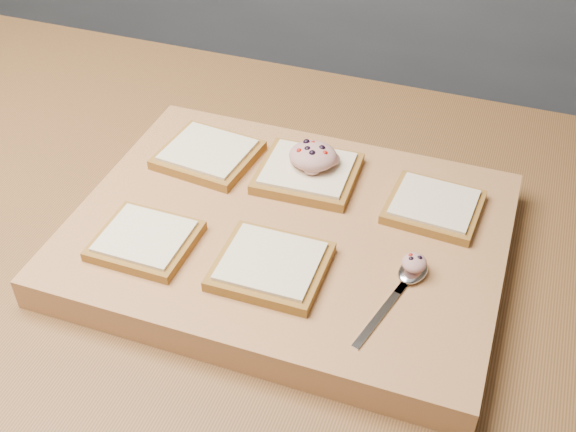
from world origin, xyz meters
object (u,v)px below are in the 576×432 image
at_px(cutting_board, 288,237).
at_px(tuna_salad_dollop, 313,156).
at_px(bread_far_center, 308,173).
at_px(spoon, 408,277).

xyz_separation_m(cutting_board, tuna_salad_dollop, (-0.00, 0.10, 0.05)).
height_order(bread_far_center, spoon, bread_far_center).
xyz_separation_m(cutting_board, spoon, (0.16, -0.04, 0.03)).
bearing_deg(bread_far_center, cutting_board, -85.90).
bearing_deg(cutting_board, bread_far_center, 94.10).
bearing_deg(spoon, tuna_salad_dollop, 137.58).
xyz_separation_m(bread_far_center, tuna_salad_dollop, (0.00, 0.01, 0.02)).
relative_size(bread_far_center, tuna_salad_dollop, 2.06).
bearing_deg(cutting_board, spoon, -15.59).
relative_size(cutting_board, spoon, 3.40).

